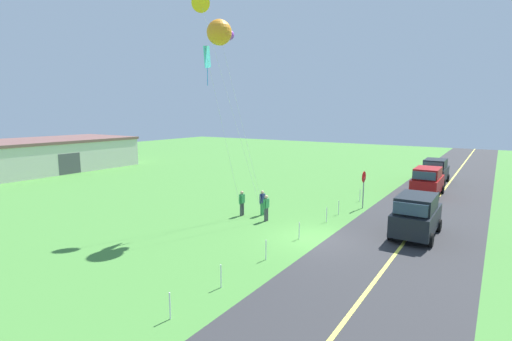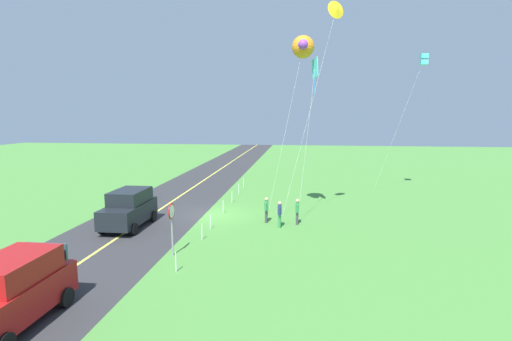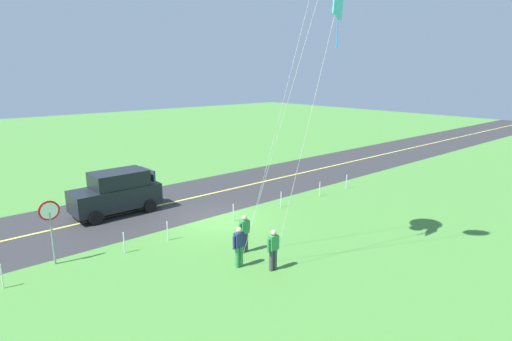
% 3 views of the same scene
% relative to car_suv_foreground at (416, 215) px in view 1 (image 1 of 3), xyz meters
% --- Properties ---
extents(ground_plane, '(120.00, 120.00, 0.10)m').
position_rel_car_suv_foreground_xyz_m(ground_plane, '(-3.33, 4.25, -1.20)').
color(ground_plane, '#478438').
extents(asphalt_road, '(120.00, 7.00, 0.00)m').
position_rel_car_suv_foreground_xyz_m(asphalt_road, '(-3.33, 0.25, -1.15)').
color(asphalt_road, '#2D2D30').
rests_on(asphalt_road, ground).
extents(road_centre_stripe, '(120.00, 0.16, 0.00)m').
position_rel_car_suv_foreground_xyz_m(road_centre_stripe, '(-3.33, 0.25, -1.15)').
color(road_centre_stripe, '#E5E04C').
rests_on(road_centre_stripe, asphalt_road).
extents(car_suv_foreground, '(4.40, 2.12, 2.24)m').
position_rel_car_suv_foreground_xyz_m(car_suv_foreground, '(0.00, 0.00, 0.00)').
color(car_suv_foreground, black).
rests_on(car_suv_foreground, ground).
extents(car_parked_east_far, '(4.40, 2.12, 2.24)m').
position_rel_car_suv_foreground_xyz_m(car_parked_east_far, '(17.12, 1.42, 0.00)').
color(car_parked_east_far, black).
rests_on(car_parked_east_far, ground).
extents(car_parked_east_near, '(4.40, 2.12, 2.24)m').
position_rel_car_suv_foreground_xyz_m(car_parked_east_near, '(10.92, 1.14, 0.00)').
color(car_parked_east_near, maroon).
rests_on(car_parked_east_near, ground).
extents(stop_sign, '(0.76, 0.08, 2.56)m').
position_rel_car_suv_foreground_xyz_m(stop_sign, '(4.27, 4.16, 0.65)').
color(stop_sign, gray).
rests_on(stop_sign, ground).
extents(person_adult_near, '(0.58, 0.22, 1.60)m').
position_rel_car_suv_foreground_xyz_m(person_adult_near, '(-1.96, 8.10, -0.29)').
color(person_adult_near, '#3F3F47').
rests_on(person_adult_near, ground).
extents(person_adult_companion, '(0.58, 0.22, 1.60)m').
position_rel_car_suv_foreground_xyz_m(person_adult_companion, '(-1.75, 10.03, -0.29)').
color(person_adult_companion, '#3F3F47').
rests_on(person_adult_companion, ground).
extents(person_child_watcher, '(0.58, 0.22, 1.60)m').
position_rel_car_suv_foreground_xyz_m(person_child_watcher, '(-0.96, 8.99, -0.29)').
color(person_child_watcher, '#338C4C').
rests_on(person_child_watcher, ground).
extents(kite_red_low, '(2.34, 2.82, 11.59)m').
position_rel_car_suv_foreground_xyz_m(kite_red_low, '(-3.52, 10.21, 9.74)').
color(kite_red_low, silver).
rests_on(kite_red_low, ground).
extents(kite_blue_mid, '(2.53, 1.16, 10.29)m').
position_rel_car_suv_foreground_xyz_m(kite_blue_mid, '(-3.72, 10.96, 8.28)').
color(kite_blue_mid, silver).
rests_on(kite_blue_mid, ground).
extents(kite_yellow_high, '(2.37, 3.72, 13.45)m').
position_rel_car_suv_foreground_xyz_m(kite_yellow_high, '(-2.85, 12.11, 11.67)').
color(kite_yellow_high, silver).
rests_on(kite_yellow_high, ground).
extents(warehouse_distant, '(18.36, 10.20, 3.50)m').
position_rel_car_suv_foreground_xyz_m(warehouse_distant, '(1.62, 39.70, 0.60)').
color(warehouse_distant, beige).
rests_on(warehouse_distant, ground).
extents(fence_post_0, '(0.05, 0.05, 0.90)m').
position_rel_car_suv_foreground_xyz_m(fence_post_0, '(-12.95, 4.95, -0.70)').
color(fence_post_0, silver).
rests_on(fence_post_0, ground).
extents(fence_post_1, '(0.05, 0.05, 0.90)m').
position_rel_car_suv_foreground_xyz_m(fence_post_1, '(-10.35, 4.95, -0.70)').
color(fence_post_1, silver).
rests_on(fence_post_1, ground).
extents(fence_post_2, '(0.05, 0.05, 0.90)m').
position_rel_car_suv_foreground_xyz_m(fence_post_2, '(-7.12, 4.95, -0.70)').
color(fence_post_2, silver).
rests_on(fence_post_2, ground).
extents(fence_post_3, '(0.05, 0.05, 0.90)m').
position_rel_car_suv_foreground_xyz_m(fence_post_3, '(-3.83, 4.95, -0.70)').
color(fence_post_3, silver).
rests_on(fence_post_3, ground).
extents(fence_post_4, '(0.05, 0.05, 0.90)m').
position_rel_car_suv_foreground_xyz_m(fence_post_4, '(-0.17, 4.95, -0.70)').
color(fence_post_4, silver).
rests_on(fence_post_4, ground).
extents(fence_post_5, '(0.05, 0.05, 0.90)m').
position_rel_car_suv_foreground_xyz_m(fence_post_5, '(1.82, 4.95, -0.70)').
color(fence_post_5, silver).
rests_on(fence_post_5, ground).
extents(fence_post_6, '(0.05, 0.05, 0.90)m').
position_rel_car_suv_foreground_xyz_m(fence_post_6, '(6.17, 4.95, -0.70)').
color(fence_post_6, silver).
rests_on(fence_post_6, ground).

